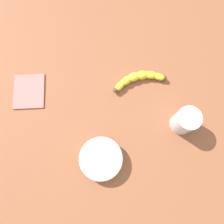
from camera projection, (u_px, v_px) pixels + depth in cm
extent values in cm
cube|color=brown|center=(113.00, 108.00, 77.40)|extent=(120.00, 120.00, 3.00)
ellipsoid|color=yellow|center=(159.00, 77.00, 77.11)|extent=(4.93, 4.76, 2.34)
ellipsoid|color=yellow|center=(150.00, 75.00, 77.28)|extent=(4.82, 5.27, 2.72)
ellipsoid|color=yellow|center=(142.00, 75.00, 77.27)|extent=(4.54, 5.35, 3.11)
ellipsoid|color=yellow|center=(134.00, 77.00, 77.08)|extent=(3.69, 4.91, 3.11)
ellipsoid|color=yellow|center=(126.00, 81.00, 76.72)|extent=(3.16, 4.78, 2.72)
ellipsoid|color=yellow|center=(120.00, 86.00, 76.22)|extent=(3.69, 5.04, 2.34)
sphere|color=#513819|center=(164.00, 79.00, 76.94)|extent=(1.81, 1.81, 1.81)
sphere|color=#513819|center=(116.00, 90.00, 75.84)|extent=(1.81, 1.81, 1.81)
cylinder|color=silver|center=(185.00, 121.00, 69.77)|extent=(7.53, 7.53, 9.55)
cylinder|color=#F2C673|center=(185.00, 121.00, 69.90)|extent=(7.03, 7.03, 8.78)
cylinder|color=white|center=(101.00, 159.00, 69.43)|extent=(11.53, 11.53, 4.12)
torus|color=white|center=(101.00, 159.00, 68.02)|extent=(13.73, 13.73, 1.20)
cube|color=#BC6660|center=(29.00, 91.00, 77.06)|extent=(16.00, 15.07, 0.60)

